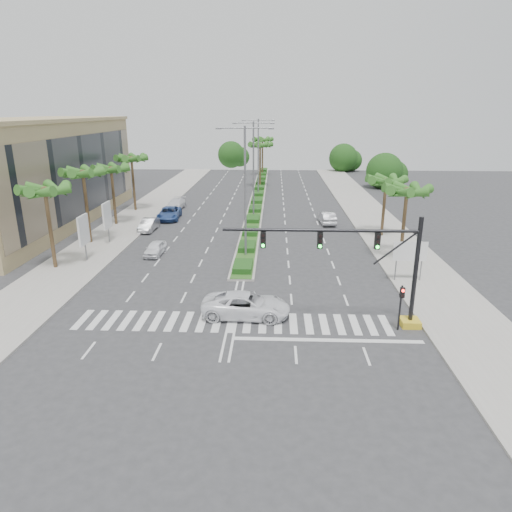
% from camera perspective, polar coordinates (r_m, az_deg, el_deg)
% --- Properties ---
extents(ground, '(160.00, 160.00, 0.00)m').
position_cam_1_polar(ground, '(30.28, -2.98, -8.29)').
color(ground, '#333335').
rests_on(ground, ground).
extents(footpath_right, '(6.00, 120.00, 0.15)m').
position_cam_1_polar(footpath_right, '(50.47, 16.66, 1.84)').
color(footpath_right, gray).
rests_on(footpath_right, ground).
extents(footpath_left, '(6.00, 120.00, 0.15)m').
position_cam_1_polar(footpath_left, '(52.06, -17.81, 2.21)').
color(footpath_left, gray).
rests_on(footpath_left, ground).
extents(median, '(2.20, 75.00, 0.20)m').
position_cam_1_polar(median, '(73.32, 0.24, 7.42)').
color(median, gray).
rests_on(median, ground).
extents(median_grass, '(1.80, 75.00, 0.04)m').
position_cam_1_polar(median_grass, '(73.30, 0.24, 7.51)').
color(median_grass, '#2C4F1B').
rests_on(median_grass, median).
extents(building, '(12.00, 36.00, 12.00)m').
position_cam_1_polar(building, '(60.77, -26.16, 9.10)').
color(building, tan).
rests_on(building, ground).
extents(signal_gantry, '(12.60, 1.20, 7.20)m').
position_cam_1_polar(signal_gantry, '(29.55, 15.13, -2.31)').
color(signal_gantry, gold).
rests_on(signal_gantry, ground).
extents(pedestrian_signal, '(0.28, 0.36, 3.00)m').
position_cam_1_polar(pedestrian_signal, '(29.77, 17.69, -5.32)').
color(pedestrian_signal, black).
rests_on(pedestrian_signal, ground).
extents(direction_sign, '(2.70, 0.11, 3.40)m').
position_cam_1_polar(direction_sign, '(38.27, 18.69, 0.36)').
color(direction_sign, slate).
rests_on(direction_sign, ground).
extents(billboard_near, '(0.18, 2.10, 4.35)m').
position_cam_1_polar(billboard_near, '(43.92, -20.76, 3.01)').
color(billboard_near, slate).
rests_on(billboard_near, ground).
extents(billboard_far, '(0.18, 2.10, 4.35)m').
position_cam_1_polar(billboard_far, '(49.33, -18.13, 4.81)').
color(billboard_far, slate).
rests_on(billboard_far, ground).
extents(palm_left_near, '(4.57, 4.68, 7.55)m').
position_cam_1_polar(palm_left_near, '(42.26, -24.86, 7.16)').
color(palm_left_near, brown).
rests_on(palm_left_near, ground).
extents(palm_left_mid, '(4.57, 4.68, 7.95)m').
position_cam_1_polar(palm_left_mid, '(49.38, -20.80, 9.41)').
color(palm_left_mid, brown).
rests_on(palm_left_mid, ground).
extents(palm_left_far, '(4.57, 4.68, 7.35)m').
position_cam_1_polar(palm_left_far, '(56.84, -17.65, 10.10)').
color(palm_left_far, brown).
rests_on(palm_left_far, ground).
extents(palm_left_end, '(4.57, 4.68, 7.75)m').
position_cam_1_polar(palm_left_end, '(64.34, -15.29, 11.46)').
color(palm_left_end, brown).
rests_on(palm_left_end, ground).
extents(palm_right_near, '(4.57, 4.68, 7.05)m').
position_cam_1_polar(palm_right_near, '(43.33, 18.33, 7.47)').
color(palm_right_near, brown).
rests_on(palm_right_near, ground).
extents(palm_right_far, '(4.57, 4.68, 6.75)m').
position_cam_1_polar(palm_right_far, '(51.02, 15.94, 8.79)').
color(palm_right_far, brown).
rests_on(palm_right_far, ground).
extents(palm_median_a, '(4.57, 4.68, 8.05)m').
position_cam_1_polar(palm_median_a, '(82.35, 0.52, 13.52)').
color(palm_median_a, brown).
rests_on(palm_median_a, ground).
extents(palm_median_b, '(4.57, 4.68, 8.05)m').
position_cam_1_polar(palm_median_b, '(97.30, 0.82, 14.18)').
color(palm_median_b, brown).
rests_on(palm_median_b, ground).
extents(streetlight_near, '(5.10, 0.25, 12.00)m').
position_cam_1_polar(streetlight_near, '(41.67, -1.36, 8.82)').
color(streetlight_near, slate).
rests_on(streetlight_near, ground).
extents(streetlight_mid, '(5.10, 0.25, 12.00)m').
position_cam_1_polar(streetlight_mid, '(57.51, -0.32, 11.31)').
color(streetlight_mid, slate).
rests_on(streetlight_mid, ground).
extents(streetlight_far, '(5.10, 0.25, 12.00)m').
position_cam_1_polar(streetlight_far, '(73.41, 0.28, 12.72)').
color(streetlight_far, slate).
rests_on(streetlight_far, ground).
extents(car_parked_a, '(1.71, 3.84, 1.28)m').
position_cam_1_polar(car_parked_a, '(44.78, -12.49, 0.94)').
color(car_parked_a, white).
rests_on(car_parked_a, ground).
extents(car_parked_b, '(1.66, 4.35, 1.42)m').
position_cam_1_polar(car_parked_b, '(54.03, -13.27, 3.83)').
color(car_parked_b, '#9F9FA3').
rests_on(car_parked_b, ground).
extents(car_parked_c, '(2.90, 5.69, 1.54)m').
position_cam_1_polar(car_parked_c, '(59.23, -10.78, 5.26)').
color(car_parked_c, '#304F93').
rests_on(car_parked_c, ground).
extents(car_parked_d, '(2.37, 5.11, 1.44)m').
position_cam_1_polar(car_parked_d, '(65.22, -9.99, 6.40)').
color(car_parked_d, white).
rests_on(car_parked_d, ground).
extents(car_crossing, '(6.01, 2.98, 1.64)m').
position_cam_1_polar(car_crossing, '(30.76, -1.26, -6.15)').
color(car_crossing, white).
rests_on(car_crossing, ground).
extents(car_right, '(2.00, 4.70, 1.51)m').
position_cam_1_polar(car_right, '(56.58, 8.85, 4.77)').
color(car_right, '#B6B5BB').
rests_on(car_right, ground).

